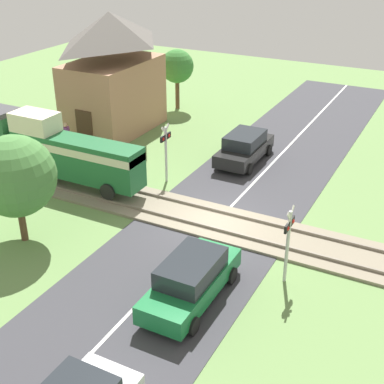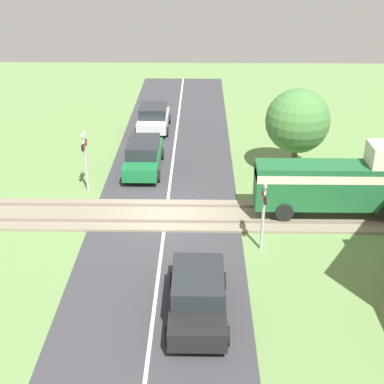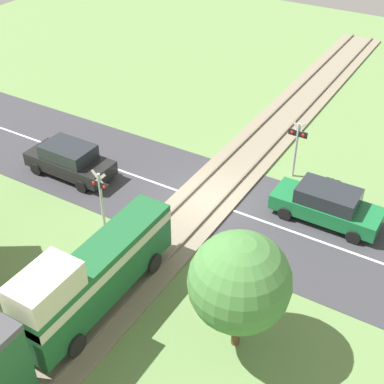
{
  "view_description": "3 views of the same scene",
  "coord_description": "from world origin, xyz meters",
  "px_view_note": "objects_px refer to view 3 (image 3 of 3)",
  "views": [
    {
      "loc": [
        -17.86,
        -8.14,
        11.4
      ],
      "look_at": [
        0.0,
        1.14,
        1.2
      ],
      "focal_mm": 50.0,
      "sensor_mm": 36.0,
      "label": 1
    },
    {
      "loc": [
        20.43,
        1.49,
        11.25
      ],
      "look_at": [
        0.0,
        1.14,
        1.2
      ],
      "focal_mm": 50.0,
      "sensor_mm": 36.0,
      "label": 2
    },
    {
      "loc": [
        -9.34,
        16.7,
        14.34
      ],
      "look_at": [
        0.0,
        1.14,
        1.2
      ],
      "focal_mm": 50.0,
      "sensor_mm": 36.0,
      "label": 3
    }
  ],
  "objects_px": {
    "car_near_crossing": "(327,204)",
    "car_far_side": "(70,160)",
    "crossing_signal_west_approach": "(297,142)",
    "crossing_signal_east_approach": "(101,193)"
  },
  "relations": [
    {
      "from": "car_near_crossing",
      "to": "crossing_signal_east_approach",
      "type": "bearing_deg",
      "value": 35.05
    },
    {
      "from": "crossing_signal_east_approach",
      "to": "car_far_side",
      "type": "bearing_deg",
      "value": -31.61
    },
    {
      "from": "car_near_crossing",
      "to": "car_far_side",
      "type": "xyz_separation_m",
      "value": [
        11.58,
        2.88,
        -0.0
      ]
    },
    {
      "from": "car_near_crossing",
      "to": "crossing_signal_east_approach",
      "type": "distance_m",
      "value": 9.34
    },
    {
      "from": "crossing_signal_west_approach",
      "to": "crossing_signal_east_approach",
      "type": "relative_size",
      "value": 1.0
    },
    {
      "from": "crossing_signal_west_approach",
      "to": "crossing_signal_east_approach",
      "type": "distance_m",
      "value": 9.33
    },
    {
      "from": "car_far_side",
      "to": "crossing_signal_east_approach",
      "type": "relative_size",
      "value": 1.47
    },
    {
      "from": "car_near_crossing",
      "to": "car_far_side",
      "type": "bearing_deg",
      "value": 13.96
    },
    {
      "from": "car_far_side",
      "to": "crossing_signal_west_approach",
      "type": "xyz_separation_m",
      "value": [
        -9.13,
        -5.33,
        1.06
      ]
    },
    {
      "from": "car_far_side",
      "to": "crossing_signal_west_approach",
      "type": "bearing_deg",
      "value": -149.72
    }
  ]
}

